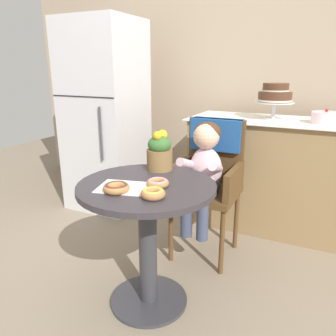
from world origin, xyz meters
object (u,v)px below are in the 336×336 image
donut_front (158,183)px  flower_vase (160,152)px  wicker_chair (211,165)px  round_layer_cake (326,118)px  cafe_table (147,221)px  donut_mid (153,193)px  donut_side (116,187)px  seated_child (204,166)px  refrigerator (105,117)px  tiered_cake_stand (275,96)px

donut_front → flower_vase: flower_vase is taller
wicker_chair → round_layer_cake: size_ratio=4.75×
cafe_table → round_layer_cake: round_layer_cake is taller
donut_mid → donut_side: 0.20m
seated_child → refrigerator: (-1.16, 0.54, 0.17)m
cafe_table → wicker_chair: 0.74m
cafe_table → donut_mid: bearing=-51.9°
donut_side → flower_vase: 0.42m
seated_child → round_layer_cake: 1.01m
donut_front → cafe_table: bearing=173.1°
donut_mid → donut_side: (-0.20, -0.01, -0.00)m
round_layer_cake → donut_side: bearing=-121.2°
seated_child → donut_mid: seated_child is taller
donut_side → flower_vase: size_ratio=0.56×
flower_vase → round_layer_cake: size_ratio=1.16×
wicker_chair → refrigerator: size_ratio=0.56×
donut_side → wicker_chair: bearing=77.9°
cafe_table → donut_front: bearing=-6.9°
tiered_cake_stand → round_layer_cake: (0.37, -0.04, -0.14)m
seated_child → donut_front: size_ratio=6.36×
refrigerator → seated_child: bearing=-24.9°
flower_vase → round_layer_cake: bearing=50.2°
donut_mid → tiered_cake_stand: tiered_cake_stand is taller
flower_vase → wicker_chair: bearing=70.4°
donut_side → refrigerator: 1.60m
cafe_table → donut_side: 0.29m
seated_child → round_layer_cake: size_ratio=3.62×
wicker_chair → tiered_cake_stand: 0.79m
refrigerator → flower_vase: bearing=-40.4°
round_layer_cake → donut_mid: bearing=-115.3°
flower_vase → seated_child: bearing=61.8°
donut_mid → tiered_cake_stand: size_ratio=0.38×
cafe_table → flower_vase: flower_vase is taller
tiered_cake_stand → donut_side: bearing=-108.5°
wicker_chair → round_layer_cake: 0.92m
seated_child → flower_vase: bearing=-118.2°
cafe_table → seated_child: size_ratio=0.99×
wicker_chair → donut_front: size_ratio=8.35×
donut_mid → seated_child: bearing=90.6°
wicker_chair → round_layer_cake: (0.68, 0.55, 0.30)m
donut_side → round_layer_cake: bearing=58.8°
wicker_chair → refrigerator: 1.24m
tiered_cake_stand → flower_vase: bearing=-114.0°
refrigerator → donut_mid: bearing=-47.0°
donut_front → donut_mid: bearing=-70.7°
round_layer_cake → refrigerator: size_ratio=0.12×
donut_mid → round_layer_cake: round_layer_cake is taller
donut_front → wicker_chair: bearing=86.6°
flower_vase → tiered_cake_stand: bearing=66.0°
cafe_table → donut_front: (0.07, -0.01, 0.23)m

